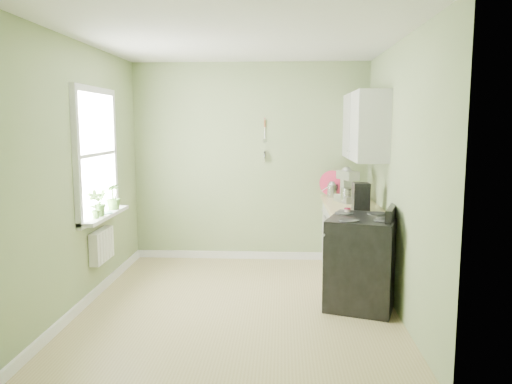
{
  "coord_description": "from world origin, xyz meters",
  "views": [
    {
      "loc": [
        0.44,
        -5.01,
        1.88
      ],
      "look_at": [
        0.15,
        0.55,
        1.12
      ],
      "focal_mm": 35.0,
      "sensor_mm": 36.0,
      "label": 1
    }
  ],
  "objects_px": {
    "stand_mixer": "(348,187)",
    "coffee_maker": "(361,197)",
    "stove": "(362,261)",
    "kettle": "(332,189)"
  },
  "relations": [
    {
      "from": "stove",
      "to": "stand_mixer",
      "type": "relative_size",
      "value": 2.45
    },
    {
      "from": "stove",
      "to": "coffee_maker",
      "type": "bearing_deg",
      "value": 84.97
    },
    {
      "from": "coffee_maker",
      "to": "stand_mixer",
      "type": "bearing_deg",
      "value": 96.33
    },
    {
      "from": "stand_mixer",
      "to": "coffee_maker",
      "type": "xyz_separation_m",
      "value": [
        0.07,
        -0.62,
        -0.04
      ]
    },
    {
      "from": "kettle",
      "to": "coffee_maker",
      "type": "xyz_separation_m",
      "value": [
        0.22,
        -1.01,
        0.04
      ]
    },
    {
      "from": "stand_mixer",
      "to": "kettle",
      "type": "xyz_separation_m",
      "value": [
        -0.15,
        0.39,
        -0.08
      ]
    },
    {
      "from": "stand_mixer",
      "to": "coffee_maker",
      "type": "height_order",
      "value": "stand_mixer"
    },
    {
      "from": "stove",
      "to": "kettle",
      "type": "relative_size",
      "value": 5.01
    },
    {
      "from": "kettle",
      "to": "coffee_maker",
      "type": "bearing_deg",
      "value": -77.52
    },
    {
      "from": "coffee_maker",
      "to": "stove",
      "type": "bearing_deg",
      "value": -95.03
    }
  ]
}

